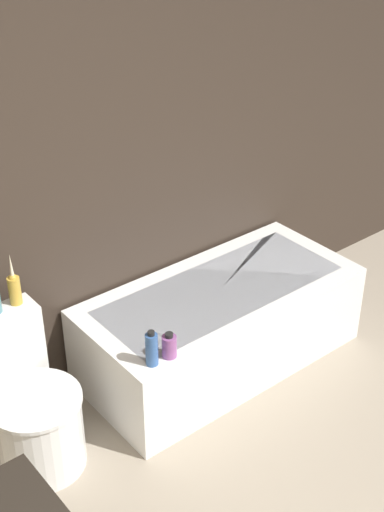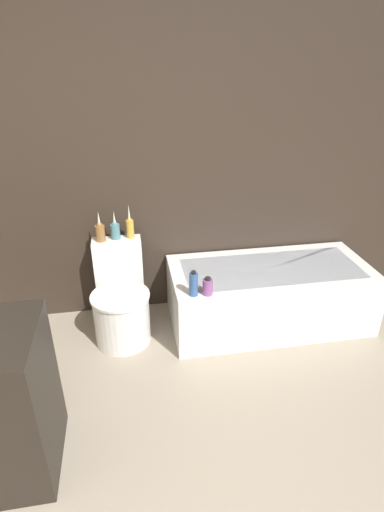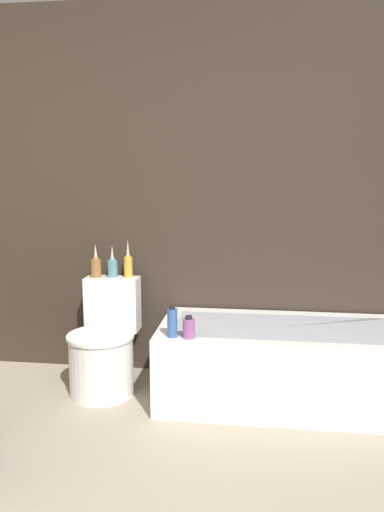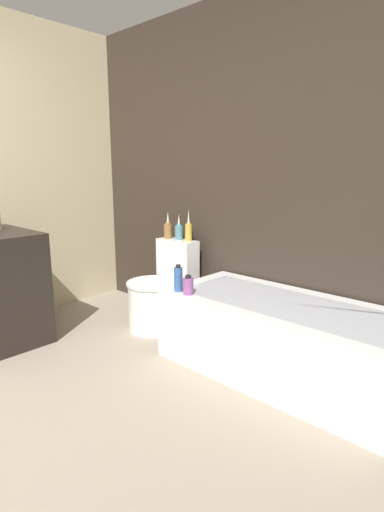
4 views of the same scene
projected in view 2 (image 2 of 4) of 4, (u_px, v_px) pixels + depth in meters
name	position (u px, v px, depth m)	size (l,w,h in m)	color
wall_back_tiled	(169.00, 157.00, 3.03)	(6.40, 0.06, 2.60)	#332821
bathtub	(269.00, 294.00, 3.25)	(1.59, 0.74, 0.49)	white
toilet	(121.00, 304.00, 3.06)	(0.44, 0.59, 0.73)	white
vase_gold	(100.00, 231.00, 3.00)	(0.07, 0.07, 0.24)	olive
vase_silver	(115.00, 229.00, 3.04)	(0.07, 0.07, 0.22)	teal
vase_bronze	(130.00, 227.00, 3.05)	(0.06, 0.06, 0.27)	gold
shampoo_bottle_tall	(194.00, 284.00, 2.75)	(0.06, 0.06, 0.19)	#335999
shampoo_bottle_short	(208.00, 287.00, 2.78)	(0.07, 0.07, 0.13)	#8C4C8C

